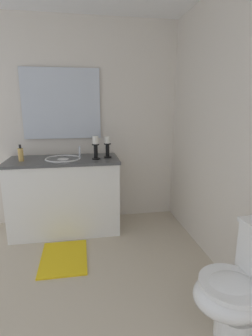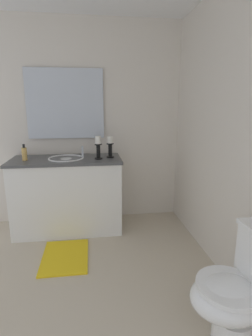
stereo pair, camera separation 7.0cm
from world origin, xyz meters
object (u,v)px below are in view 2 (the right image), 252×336
object	(u,v)px
vanity_cabinet	(68,194)
mirror	(65,104)
soap_bottle	(24,154)
sink_basin	(66,162)
toilet	(239,290)
candle_holder_tall	(110,147)
candle_holder_short	(98,147)
bath_mat	(65,257)

from	to	relation	value
vanity_cabinet	mirror	bearing A→B (deg)	179.99
vanity_cabinet	soap_bottle	bearing A→B (deg)	-85.66
sink_basin	toilet	distance (m)	2.11
vanity_cabinet	soap_bottle	size ratio (longest dim) A/B	6.95
mirror	soap_bottle	size ratio (longest dim) A/B	5.02
sink_basin	vanity_cabinet	bearing A→B (deg)	-90.00
mirror	candle_holder_tall	xyz separation A→B (m)	(0.28, 0.51, -0.48)
vanity_cabinet	mirror	distance (m)	1.08
candle_holder_short	soap_bottle	world-z (taller)	candle_holder_short
toilet	candle_holder_tall	bearing A→B (deg)	-159.60
vanity_cabinet	candle_holder_tall	size ratio (longest dim) A/B	5.18
vanity_cabinet	bath_mat	size ratio (longest dim) A/B	2.09
toilet	bath_mat	bearing A→B (deg)	-133.49
mirror	vanity_cabinet	bearing A→B (deg)	-0.01
toilet	candle_holder_short	bearing A→B (deg)	-154.70
candle_holder_tall	toilet	xyz separation A→B (m)	(1.71, 0.64, -0.63)
vanity_cabinet	toilet	bearing A→B (deg)	33.77
candle_holder_short	soap_bottle	distance (m)	0.81
vanity_cabinet	bath_mat	world-z (taller)	vanity_cabinet
candle_holder_tall	soap_bottle	world-z (taller)	candle_holder_tall
toilet	bath_mat	world-z (taller)	toilet
toilet	mirror	bearing A→B (deg)	-150.12
toilet	sink_basin	bearing A→B (deg)	-146.25
mirror	toilet	xyz separation A→B (m)	(1.99, 1.14, -1.11)
sink_basin	toilet	xyz separation A→B (m)	(1.71, 1.14, -0.46)
sink_basin	mirror	xyz separation A→B (m)	(-0.28, -0.00, 0.64)
candle_holder_short	toilet	distance (m)	1.92
vanity_cabinet	sink_basin	bearing A→B (deg)	90.00
soap_bottle	toilet	xyz separation A→B (m)	(1.68, 1.58, -0.57)
vanity_cabinet	toilet	xyz separation A→B (m)	(1.71, 1.14, -0.07)
candle_holder_short	toilet	size ratio (longest dim) A/B	0.35
toilet	bath_mat	distance (m)	1.62
candle_holder_short	candle_holder_tall	bearing A→B (deg)	117.14
mirror	bath_mat	world-z (taller)	mirror
sink_basin	mirror	world-z (taller)	mirror
bath_mat	candle_holder_short	bearing A→B (deg)	146.62
mirror	soap_bottle	bearing A→B (deg)	-54.60
candle_holder_tall	bath_mat	size ratio (longest dim) A/B	0.40
vanity_cabinet	candle_holder_short	bearing A→B (deg)	79.56
soap_bottle	toilet	world-z (taller)	soap_bottle
mirror	toilet	world-z (taller)	mirror
candle_holder_short	toilet	world-z (taller)	candle_holder_short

